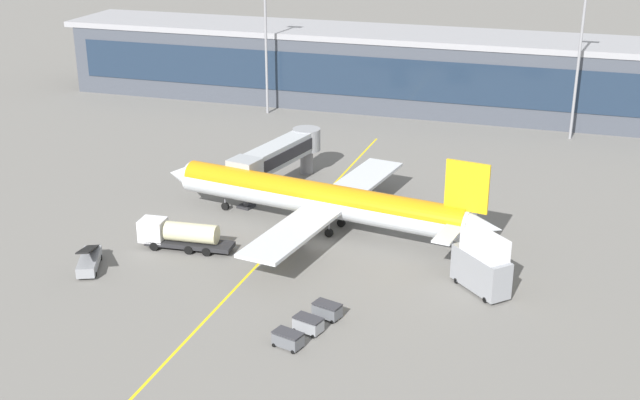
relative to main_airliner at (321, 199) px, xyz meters
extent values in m
plane|color=slate|center=(1.32, -4.36, -3.83)|extent=(700.00, 700.00, 0.00)
cube|color=yellow|center=(-3.37, -2.36, -3.83)|extent=(2.33, 79.98, 0.01)
cube|color=#424751|center=(21.05, 58.89, 2.41)|extent=(172.93, 16.45, 12.49)
cube|color=#1E2D42|center=(21.05, 50.61, 3.04)|extent=(167.74, 0.16, 7.00)
cube|color=#99999E|center=(21.05, 58.89, 9.16)|extent=(176.39, 16.78, 1.00)
cylinder|color=silver|center=(-0.29, 0.05, -0.14)|extent=(36.82, 9.57, 3.71)
cylinder|color=orange|center=(-0.29, 0.05, 0.20)|extent=(36.07, 9.30, 3.56)
cone|color=silver|center=(-19.68, 3.21, -0.14)|extent=(4.23, 4.08, 3.53)
cone|color=silver|center=(19.28, -3.14, 0.23)|extent=(4.90, 3.83, 3.15)
cube|color=gold|center=(17.33, -2.82, 4.50)|extent=(4.82, 1.13, 5.57)
cube|color=silver|center=(16.24, -6.41, 0.42)|extent=(2.93, 6.18, 0.24)
cube|color=silver|center=(17.43, 0.92, 0.42)|extent=(2.93, 6.18, 0.24)
cube|color=silver|center=(-0.35, -9.63, -0.42)|extent=(7.22, 15.99, 0.40)
cube|color=silver|center=(2.73, 9.24, -0.42)|extent=(7.22, 15.99, 0.40)
cylinder|color=#939399|center=(-0.89, -6.73, -1.74)|extent=(3.15, 2.47, 2.04)
cylinder|color=#939399|center=(1.29, 6.67, -1.74)|extent=(3.15, 2.47, 2.04)
cylinder|color=black|center=(-13.33, 2.17, -3.33)|extent=(1.05, 0.56, 1.00)
cylinder|color=slate|center=(-13.33, 2.17, -2.41)|extent=(0.20, 0.20, 1.84)
cylinder|color=black|center=(1.61, -1.96, -3.33)|extent=(1.05, 0.56, 1.00)
cylinder|color=slate|center=(1.61, -1.96, -2.41)|extent=(0.20, 0.20, 1.84)
cylinder|color=black|center=(2.15, 1.34, -3.33)|extent=(1.05, 0.56, 1.00)
cylinder|color=slate|center=(2.15, 1.34, -2.41)|extent=(0.20, 0.20, 1.84)
cube|color=#B2B7BC|center=(-9.54, 11.18, 1.16)|extent=(6.17, 15.47, 2.80)
cube|color=#232328|center=(-9.49, 11.17, 1.16)|extent=(5.77, 13.12, 1.54)
cube|color=#9EA3A8|center=(-11.16, 3.77, 1.16)|extent=(4.20, 3.90, 2.94)
cylinder|color=#4C4C51|center=(-11.16, 3.77, -2.04)|extent=(0.70, 0.70, 3.60)
cube|color=#262628|center=(-11.16, 3.77, -3.68)|extent=(2.14, 2.14, 0.30)
cylinder|color=gray|center=(-7.92, 18.59, 1.16)|extent=(3.90, 3.90, 3.08)
cylinder|color=gray|center=(-7.92, 18.59, -2.04)|extent=(1.80, 1.80, 3.60)
cube|color=#232326|center=(-12.33, -10.04, -3.08)|extent=(10.15, 3.19, 0.50)
cube|color=silver|center=(-16.72, -10.35, -1.83)|extent=(2.97, 2.69, 2.50)
cube|color=black|center=(-17.97, -10.43, -1.33)|extent=(0.32, 2.31, 1.12)
cylinder|color=beige|center=(-12.05, -10.02, -1.73)|extent=(6.14, 2.61, 2.20)
cylinder|color=black|center=(-16.08, -11.49, -3.33)|extent=(1.02, 0.42, 1.00)
cylinder|color=black|center=(-16.24, -9.12, -3.33)|extent=(1.02, 0.42, 1.00)
cylinder|color=black|center=(-11.95, -11.20, -3.33)|extent=(1.02, 0.42, 1.00)
cylinder|color=black|center=(-12.11, -8.83, -3.33)|extent=(1.02, 0.42, 1.00)
cylinder|color=black|center=(-9.85, -11.05, -3.33)|extent=(1.02, 0.42, 1.00)
cylinder|color=black|center=(-10.02, -8.68, -3.33)|extent=(1.02, 0.42, 1.00)
cube|color=gray|center=(-20.46, -17.79, -2.98)|extent=(4.15, 6.26, 1.10)
cube|color=black|center=(-20.46, -17.79, -1.53)|extent=(3.99, 6.85, 2.38)
cylinder|color=black|center=(-22.08, -16.21, -3.53)|extent=(0.47, 0.65, 0.60)
cylinder|color=black|center=(-20.52, -15.52, -3.53)|extent=(0.47, 0.65, 0.60)
cylinder|color=black|center=(-20.40, -20.06, -3.53)|extent=(0.47, 0.65, 0.60)
cylinder|color=black|center=(-18.83, -19.37, -3.53)|extent=(0.47, 0.65, 0.60)
cube|color=gray|center=(20.16, -10.25, -1.63)|extent=(6.59, 6.57, 3.80)
cube|color=silver|center=(20.40, -10.49, 1.37)|extent=(5.29, 5.28, 2.20)
cylinder|color=black|center=(17.68, -9.37, -3.53)|extent=(0.60, 0.60, 0.60)
cylinder|color=black|center=(19.26, -7.77, -3.53)|extent=(0.60, 0.60, 0.60)
cylinder|color=black|center=(21.06, -12.72, -3.53)|extent=(0.60, 0.60, 0.60)
cylinder|color=black|center=(22.64, -11.13, -3.53)|extent=(0.60, 0.60, 0.60)
cube|color=#595B60|center=(5.18, -26.37, -3.10)|extent=(2.92, 2.17, 1.10)
cube|color=#333338|center=(5.18, -26.37, -2.40)|extent=(2.97, 2.21, 0.10)
cylinder|color=black|center=(3.97, -26.80, -3.65)|extent=(0.38, 0.22, 0.36)
cylinder|color=black|center=(4.39, -25.36, -3.65)|extent=(0.38, 0.22, 0.36)
cylinder|color=black|center=(5.97, -27.38, -3.65)|extent=(0.38, 0.22, 0.36)
cylinder|color=black|center=(6.39, -25.94, -3.65)|extent=(0.38, 0.22, 0.36)
cube|color=gray|center=(6.08, -23.30, -3.10)|extent=(2.92, 2.17, 1.10)
cube|color=#333338|center=(6.08, -23.30, -2.40)|extent=(2.97, 2.21, 0.10)
cylinder|color=black|center=(4.87, -23.73, -3.65)|extent=(0.38, 0.22, 0.36)
cylinder|color=black|center=(5.29, -22.29, -3.65)|extent=(0.38, 0.22, 0.36)
cylinder|color=black|center=(6.86, -24.31, -3.65)|extent=(0.38, 0.22, 0.36)
cylinder|color=black|center=(7.28, -22.87, -3.65)|extent=(0.38, 0.22, 0.36)
cube|color=#595B60|center=(6.97, -20.23, -3.10)|extent=(2.92, 2.17, 1.10)
cube|color=#333338|center=(6.97, -20.23, -2.40)|extent=(2.97, 2.21, 0.10)
cylinder|color=black|center=(5.76, -20.66, -3.65)|extent=(0.38, 0.22, 0.36)
cylinder|color=black|center=(6.19, -19.22, -3.65)|extent=(0.38, 0.22, 0.36)
cylinder|color=black|center=(7.76, -21.24, -3.65)|extent=(0.38, 0.22, 0.36)
cylinder|color=black|center=(8.18, -19.80, -3.65)|extent=(0.38, 0.22, 0.36)
cylinder|color=gray|center=(-24.62, 46.89, 7.04)|extent=(0.44, 0.44, 21.75)
cylinder|color=gray|center=(27.26, 46.89, 7.36)|extent=(0.44, 0.44, 22.39)
camera|label=1|loc=(27.32, -87.25, 35.61)|focal=46.72mm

